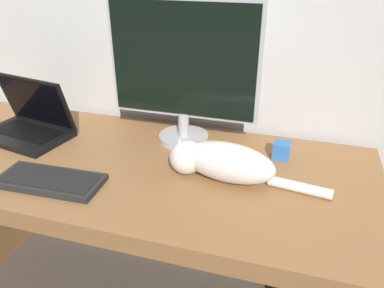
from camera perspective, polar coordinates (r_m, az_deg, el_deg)
The scene contains 6 objects.
desk at distance 1.39m, azimuth -9.53°, elevation -7.88°, with size 1.69×0.70×0.76m.
monitor at distance 1.34m, azimuth -1.37°, elevation 11.21°, with size 0.55×0.19×0.52m.
laptop at distance 1.59m, azimuth -23.67°, elevation 2.77°, with size 0.37×0.27×0.23m.
external_keyboard at distance 1.25m, azimuth -20.80°, elevation -5.22°, with size 0.33×0.15×0.02m.
cat at distance 1.17m, azimuth 4.51°, elevation -2.59°, with size 0.51×0.17×0.12m.
small_toy at distance 1.34m, azimuth 13.43°, elevation -0.90°, with size 0.06×0.06×0.06m.
Camera 1 is at (0.54, -0.66, 1.40)m, focal length 35.00 mm.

